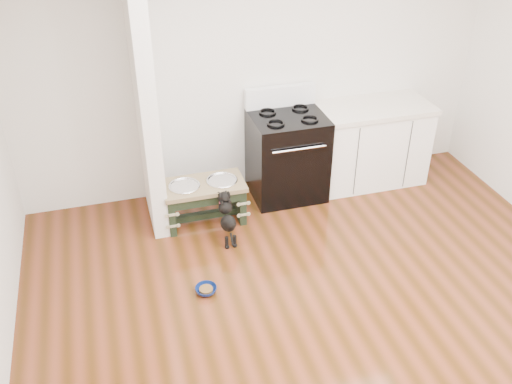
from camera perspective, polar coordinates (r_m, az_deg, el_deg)
name	(u,v)px	position (r m, az deg, el deg)	size (l,w,h in m)	color
ground	(343,338)	(4.69, 8.69, -14.20)	(5.00, 5.00, 0.00)	#43250C
room_shell	(364,158)	(3.70, 10.72, 3.39)	(5.00, 5.00, 5.00)	silver
partition_wall	(144,94)	(5.38, -11.13, 9.59)	(0.15, 0.80, 2.70)	silver
oven_range	(287,154)	(6.07, 3.12, 3.77)	(0.76, 0.69, 1.14)	black
cabinet_run	(370,144)	(6.45, 11.36, 4.74)	(1.24, 0.64, 0.91)	white
dog_feeder	(204,195)	(5.70, -5.21, -0.27)	(0.81, 0.43, 0.46)	black
puppy	(227,217)	(5.44, -2.91, -2.49)	(0.14, 0.42, 0.49)	black
floor_bowl	(206,290)	(5.01, -5.02, -9.72)	(0.19, 0.19, 0.06)	navy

